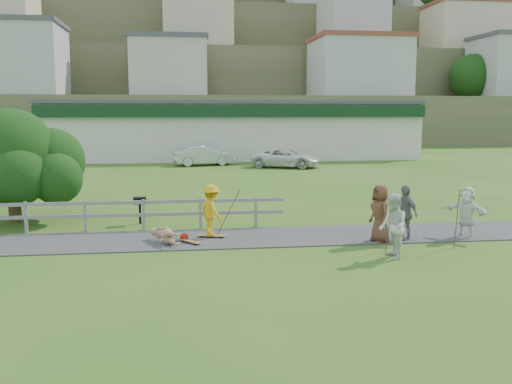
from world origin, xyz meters
The scene contains 21 objects.
ground centered at (0.00, 0.00, 0.00)m, with size 260.00×260.00×0.00m, color #345919.
path centered at (0.00, 1.50, 0.02)m, with size 34.00×3.00×0.04m, color #363638.
fence centered at (-4.62, 3.30, 0.72)m, with size 15.05×0.10×1.10m.
strip_mall centered at (4.00, 34.94, 2.58)m, with size 32.50×10.75×5.10m.
hillside centered at (0.00, 91.31, 14.41)m, with size 220.00×67.00×47.50m.
skater_rider centered at (0.30, 1.62, 0.85)m, with size 1.10×0.63×1.70m, color gold.
skater_fallen centered at (-1.20, 0.97, 0.29)m, with size 1.59×0.38×0.58m, color tan.
spectator_a centered at (5.28, -1.65, 0.93)m, with size 0.91×0.71×1.86m, color silver.
spectator_b centered at (6.51, 0.51, 0.91)m, with size 1.07×0.44×1.82m, color slate.
spectator_c centered at (5.61, 0.34, 0.94)m, with size 0.92×0.60×1.87m, color brown.
spectator_d centered at (8.66, 0.55, 0.87)m, with size 1.61×0.51×1.73m, color silver.
car_silver centered at (1.12, 27.48, 0.76)m, with size 1.61×4.61×1.52m, color silver.
car_white centered at (7.15, 24.96, 0.71)m, with size 2.36×5.12×1.42m, color silver.
tree centered at (-6.94, 5.47, 1.91)m, with size 5.29×5.29×3.82m, color black, non-canonical shape.
bbq centered at (-2.21, 4.45, 0.50)m, with size 0.46×0.35×1.00m, color black, non-canonical shape.
longboard_rider centered at (0.30, 1.62, 0.05)m, with size 0.93×0.23×0.10m, color olive, non-canonical shape.
longboard_fallen centered at (-0.40, 0.87, 0.05)m, with size 0.85×0.21×0.09m, color olive, non-canonical shape.
helmet centered at (-0.60, 1.32, 0.14)m, with size 0.27×0.27×0.27m, color #A31C0C.
pole_rider centered at (0.90, 2.02, 0.88)m, with size 0.03×0.03×1.77m, color brown.
pole_spec_left centered at (5.51, -0.75, 0.84)m, with size 0.03×0.03×1.68m, color brown.
pole_spec_right centered at (7.67, -0.74, 0.91)m, with size 0.03×0.03×1.83m, color brown.
Camera 1 is at (-0.70, -16.88, 4.17)m, focal length 40.00 mm.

